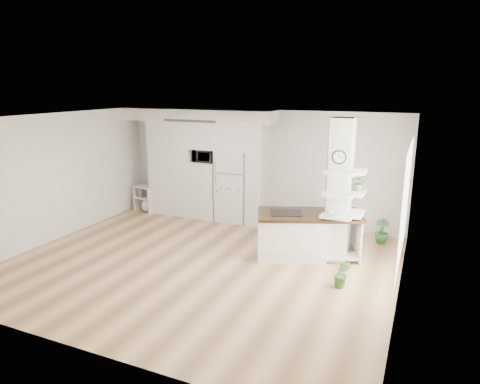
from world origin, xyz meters
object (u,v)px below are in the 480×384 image
object	(u,v)px
floor_plant_a	(342,274)
bookshelf	(146,200)
kitchen_island	(297,234)
refrigerator	(234,186)

from	to	relation	value
floor_plant_a	bookshelf	bearing A→B (deg)	156.88
kitchen_island	floor_plant_a	xyz separation A→B (m)	(1.07, -1.01, -0.21)
bookshelf	floor_plant_a	world-z (taller)	bookshelf
refrigerator	bookshelf	size ratio (longest dim) A/B	2.58
kitchen_island	bookshelf	world-z (taller)	kitchen_island
refrigerator	kitchen_island	xyz separation A→B (m)	(2.08, -1.63, -0.41)
refrigerator	floor_plant_a	distance (m)	4.16
refrigerator	bookshelf	distance (m)	2.53
floor_plant_a	refrigerator	bearing A→B (deg)	140.09
floor_plant_a	kitchen_island	bearing A→B (deg)	136.71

